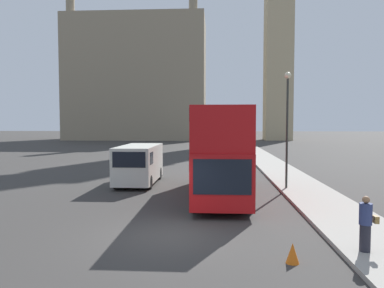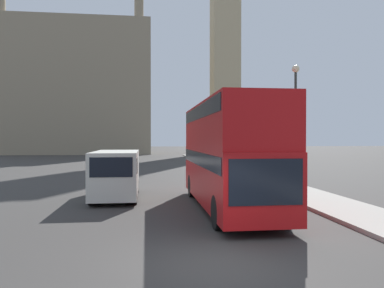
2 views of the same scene
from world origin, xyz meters
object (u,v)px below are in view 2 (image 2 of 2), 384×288
clock_tower (225,6)px  white_van (116,173)px  red_double_decker_bus (228,151)px  street_lamp (296,112)px

clock_tower → white_van: clock_tower is taller
red_double_decker_bus → street_lamp: street_lamp is taller
red_double_decker_bus → white_van: (-4.92, 3.42, -1.19)m
red_double_decker_bus → street_lamp: (3.68, 1.72, 1.80)m
red_double_decker_bus → white_van: red_double_decker_bus is taller
red_double_decker_bus → street_lamp: size_ratio=1.58×
clock_tower → street_lamp: size_ratio=9.49×
street_lamp → white_van: bearing=168.9°
red_double_decker_bus → street_lamp: 4.44m
red_double_decker_bus → street_lamp: bearing=25.1°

